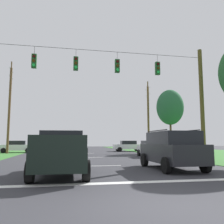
{
  "coord_description": "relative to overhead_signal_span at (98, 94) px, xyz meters",
  "views": [
    {
      "loc": [
        -2.1,
        -5.28,
        1.5
      ],
      "look_at": [
        0.77,
        9.72,
        3.34
      ],
      "focal_mm": 38.56,
      "sensor_mm": 36.0,
      "label": 1
    }
  ],
  "objects": [
    {
      "name": "ground_plane",
      "position": [
        0.0,
        -10.89,
        -4.67
      ],
      "size": [
        120.0,
        120.0,
        0.0
      ],
      "primitive_type": "plane",
      "color": "#333338"
    },
    {
      "name": "overhead_signal_span",
      "position": [
        0.0,
        0.0,
        0.0
      ],
      "size": [
        16.0,
        0.31,
        8.44
      ],
      "color": "brown",
      "rests_on": "ground"
    },
    {
      "name": "lane_dash_0",
      "position": [
        0.0,
        -1.53,
        -4.67
      ],
      "size": [
        2.5,
        0.15,
        0.01
      ],
      "primitive_type": "cube",
      "rotation": [
        0.0,
        0.0,
        1.57
      ],
      "color": "white",
      "rests_on": "ground"
    },
    {
      "name": "stop_bar_stripe",
      "position": [
        0.0,
        -7.53,
        -4.67
      ],
      "size": [
        13.32,
        0.45,
        0.01
      ],
      "primitive_type": "cube",
      "color": "white",
      "rests_on": "ground"
    },
    {
      "name": "suv_black",
      "position": [
        3.45,
        -4.04,
        -3.61
      ],
      "size": [
        2.26,
        4.82,
        2.05
      ],
      "color": "black",
      "rests_on": "ground"
    },
    {
      "name": "tree_roadside_far_right",
      "position": [
        11.46,
        13.5,
        1.26
      ],
      "size": [
        3.57,
        3.57,
        8.3
      ],
      "color": "brown",
      "rests_on": "ground"
    },
    {
      "name": "lane_dash_1",
      "position": [
        0.0,
        5.91,
        -4.67
      ],
      "size": [
        2.5,
        0.15,
        0.01
      ],
      "primitive_type": "cube",
      "rotation": [
        0.0,
        0.0,
        1.57
      ],
      "color": "white",
      "rests_on": "ground"
    },
    {
      "name": "distant_car_oncoming",
      "position": [
        -8.23,
        16.47,
        -3.88
      ],
      "size": [
        4.43,
        2.29,
        1.52
      ],
      "color": "silver",
      "rests_on": "ground"
    },
    {
      "name": "distant_car_crossing_white",
      "position": [
        6.8,
        17.77,
        -3.88
      ],
      "size": [
        4.38,
        2.18,
        1.52
      ],
      "color": "silver",
      "rests_on": "ground"
    },
    {
      "name": "utility_pole_mid_right",
      "position": [
        8.97,
        15.11,
        0.15
      ],
      "size": [
        0.28,
        1.88,
        9.74
      ],
      "color": "brown",
      "rests_on": "ground"
    },
    {
      "name": "lane_dash_2",
      "position": [
        0.0,
        13.13,
        -4.67
      ],
      "size": [
        2.5,
        0.15,
        0.01
      ],
      "primitive_type": "cube",
      "rotation": [
        0.0,
        0.0,
        1.57
      ],
      "color": "white",
      "rests_on": "ground"
    },
    {
      "name": "distant_car_far_parked",
      "position": [
        5.95,
        5.62,
        -3.88
      ],
      "size": [
        2.09,
        4.33,
        1.52
      ],
      "color": "silver",
      "rests_on": "ground"
    },
    {
      "name": "utility_pole_near_left",
      "position": [
        -8.82,
        14.11,
        0.84
      ],
      "size": [
        0.28,
        1.98,
        11.15
      ],
      "color": "brown",
      "rests_on": "ground"
    },
    {
      "name": "pickup_truck",
      "position": [
        -2.29,
        -5.1,
        -3.7
      ],
      "size": [
        2.38,
        5.44,
        1.95
      ],
      "color": "black",
      "rests_on": "ground"
    }
  ]
}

